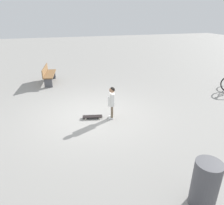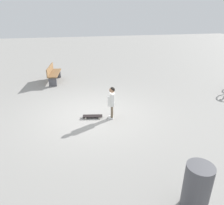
% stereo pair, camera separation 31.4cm
% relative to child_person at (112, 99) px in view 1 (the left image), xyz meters
% --- Properties ---
extents(ground_plane, '(50.00, 50.00, 0.00)m').
position_rel_child_person_xyz_m(ground_plane, '(0.60, -0.41, -0.66)').
color(ground_plane, gray).
extents(child_person, '(0.30, 0.32, 1.06)m').
position_rel_child_person_xyz_m(child_person, '(0.00, 0.00, 0.00)').
color(child_person, brown).
rests_on(child_person, ground).
extents(skateboard, '(0.66, 0.31, 0.07)m').
position_rel_child_person_xyz_m(skateboard, '(0.61, -0.17, -0.60)').
color(skateboard, black).
rests_on(skateboard, ground).
extents(street_bench, '(0.66, 1.65, 0.80)m').
position_rel_child_person_xyz_m(street_bench, '(1.88, -4.44, -0.23)').
color(street_bench, brown).
rests_on(street_bench, ground).
extents(trash_bin, '(0.45, 0.45, 0.90)m').
position_rel_child_person_xyz_m(trash_bin, '(-0.60, 3.62, -0.21)').
color(trash_bin, '#4C4C51').
rests_on(trash_bin, ground).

